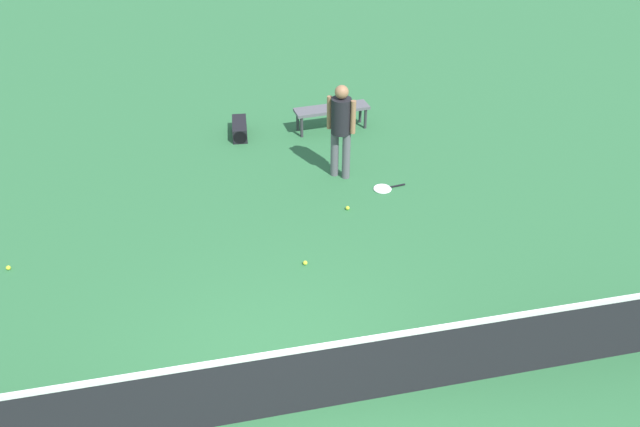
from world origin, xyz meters
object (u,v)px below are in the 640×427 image
tennis_racket_near_player (384,189)px  player_near_side (341,124)px  tennis_ball_midcourt (8,268)px  equipment_bag (240,129)px  tennis_ball_near_player (305,263)px  tennis_ball_by_net (348,208)px  courtside_bench (332,110)px

tennis_racket_near_player → player_near_side: bearing=-43.3°
player_near_side → tennis_racket_near_player: player_near_side is taller
tennis_ball_midcourt → equipment_bag: equipment_bag is taller
equipment_bag → tennis_ball_near_player: bearing=96.6°
equipment_bag → tennis_ball_by_net: bearing=115.4°
tennis_ball_midcourt → player_near_side: bearing=-163.2°
tennis_ball_by_net → courtside_bench: 3.00m
player_near_side → tennis_ball_near_player: player_near_side is taller
tennis_ball_by_net → equipment_bag: 3.36m
tennis_racket_near_player → courtside_bench: (0.36, -2.45, 0.40)m
tennis_ball_midcourt → tennis_racket_near_player: bearing=-170.5°
player_near_side → tennis_racket_near_player: (-0.63, 0.60, -1.00)m
tennis_racket_near_player → tennis_ball_by_net: bearing=32.4°
tennis_ball_near_player → equipment_bag: bearing=-83.4°
tennis_ball_near_player → tennis_ball_midcourt: 4.21m
tennis_ball_midcourt → courtside_bench: size_ratio=0.04×
player_near_side → equipment_bag: (1.58, -1.95, -0.87)m
tennis_ball_by_net → tennis_racket_near_player: bearing=-147.6°
tennis_ball_midcourt → tennis_ball_by_net: bearing=-174.5°
player_near_side → equipment_bag: player_near_side is taller
player_near_side → tennis_ball_midcourt: bearing=16.8°
courtside_bench → equipment_bag: courtside_bench is taller
tennis_ball_by_net → equipment_bag: bearing=-64.6°
player_near_side → tennis_ball_by_net: 1.46m
tennis_ball_by_net → tennis_ball_midcourt: bearing=5.5°
tennis_ball_near_player → tennis_ball_by_net: size_ratio=1.00×
tennis_ball_near_player → equipment_bag: equipment_bag is taller
tennis_racket_near_player → tennis_ball_midcourt: (5.85, 0.98, 0.02)m
tennis_racket_near_player → tennis_ball_by_net: 0.91m
tennis_ball_near_player → tennis_racket_near_player: bearing=-134.5°
player_near_side → tennis_ball_near_player: size_ratio=25.76×
tennis_ball_near_player → equipment_bag: 4.32m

